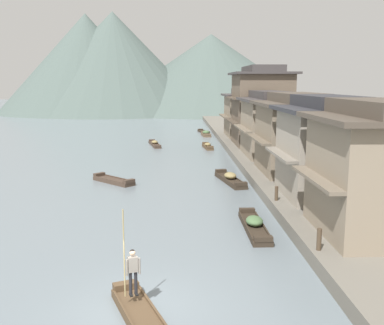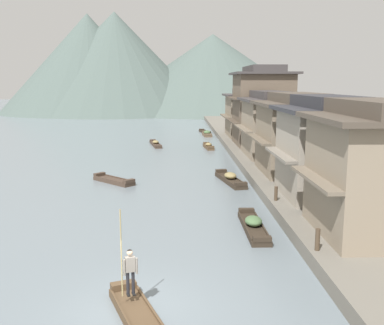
{
  "view_description": "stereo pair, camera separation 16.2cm",
  "coord_description": "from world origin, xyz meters",
  "px_view_note": "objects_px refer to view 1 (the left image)",
  "views": [
    {
      "loc": [
        1.39,
        -14.12,
        7.53
      ],
      "look_at": [
        2.51,
        17.91,
        1.81
      ],
      "focal_mm": 41.68,
      "sensor_mm": 36.0,
      "label": 1
    },
    {
      "loc": [
        1.55,
        -14.12,
        7.53
      ],
      "look_at": [
        2.51,
        17.91,
        1.81
      ],
      "focal_mm": 41.68,
      "sensor_mm": 36.0,
      "label": 2
    }
  ],
  "objects_px": {
    "mooring_post_dock_mid": "(276,193)",
    "house_waterfront_narrow": "(268,124)",
    "house_waterfront_nearest": "(377,169)",
    "house_waterfront_end": "(246,113)",
    "boat_moored_second": "(230,179)",
    "house_waterfront_tall": "(295,134)",
    "boat_midriver_upstream": "(114,181)",
    "boat_moored_far": "(208,146)",
    "boat_moored_third": "(254,225)",
    "boat_midriver_drifting": "(206,134)",
    "boat_moored_nearest": "(204,132)",
    "boatman_person": "(132,267)",
    "mooring_post_dock_near": "(319,239)",
    "boat_foreground_poled": "(142,317)",
    "house_waterfront_second": "(325,148)",
    "boat_upstream_distant": "(155,144)",
    "house_waterfront_far": "(261,106)"
  },
  "relations": [
    {
      "from": "mooring_post_dock_mid",
      "to": "house_waterfront_narrow",
      "type": "bearing_deg",
      "value": 80.48
    },
    {
      "from": "boat_moored_nearest",
      "to": "boat_moored_third",
      "type": "bearing_deg",
      "value": -90.21
    },
    {
      "from": "boat_moored_second",
      "to": "house_waterfront_second",
      "type": "relative_size",
      "value": 0.8
    },
    {
      "from": "boat_moored_far",
      "to": "house_waterfront_second",
      "type": "distance_m",
      "value": 25.95
    },
    {
      "from": "house_waterfront_second",
      "to": "mooring_post_dock_near",
      "type": "distance_m",
      "value": 9.81
    },
    {
      "from": "boat_upstream_distant",
      "to": "mooring_post_dock_near",
      "type": "relative_size",
      "value": 6.17
    },
    {
      "from": "house_waterfront_end",
      "to": "boat_moored_second",
      "type": "bearing_deg",
      "value": -101.34
    },
    {
      "from": "boat_moored_third",
      "to": "house_waterfront_end",
      "type": "distance_m",
      "value": 36.72
    },
    {
      "from": "boat_midriver_upstream",
      "to": "boat_moored_third",
      "type": "bearing_deg",
      "value": -52.4
    },
    {
      "from": "boat_foreground_poled",
      "to": "boat_upstream_distant",
      "type": "height_order",
      "value": "boat_upstream_distant"
    },
    {
      "from": "boat_moored_far",
      "to": "boat_midriver_drifting",
      "type": "height_order",
      "value": "boat_midriver_drifting"
    },
    {
      "from": "mooring_post_dock_mid",
      "to": "mooring_post_dock_near",
      "type": "bearing_deg",
      "value": -90.0
    },
    {
      "from": "boat_moored_third",
      "to": "house_waterfront_second",
      "type": "bearing_deg",
      "value": 41.04
    },
    {
      "from": "boat_moored_second",
      "to": "mooring_post_dock_mid",
      "type": "xyz_separation_m",
      "value": [
        1.78,
        -7.96,
        0.84
      ]
    },
    {
      "from": "boat_moored_nearest",
      "to": "boat_midriver_drifting",
      "type": "relative_size",
      "value": 1.11
    },
    {
      "from": "boat_moored_third",
      "to": "boat_midriver_upstream",
      "type": "relative_size",
      "value": 1.43
    },
    {
      "from": "house_waterfront_end",
      "to": "house_waterfront_tall",
      "type": "bearing_deg",
      "value": -89.88
    },
    {
      "from": "boat_moored_nearest",
      "to": "house_waterfront_tall",
      "type": "relative_size",
      "value": 0.54
    },
    {
      "from": "house_waterfront_second",
      "to": "boat_midriver_drifting",
      "type": "bearing_deg",
      "value": 97.18
    },
    {
      "from": "boat_moored_nearest",
      "to": "mooring_post_dock_near",
      "type": "height_order",
      "value": "mooring_post_dock_near"
    },
    {
      "from": "boatman_person",
      "to": "mooring_post_dock_near",
      "type": "height_order",
      "value": "boatman_person"
    },
    {
      "from": "house_waterfront_second",
      "to": "mooring_post_dock_near",
      "type": "bearing_deg",
      "value": -109.12
    },
    {
      "from": "boat_foreground_poled",
      "to": "house_waterfront_narrow",
      "type": "xyz_separation_m",
      "value": [
        9.84,
        28.97,
        3.5
      ]
    },
    {
      "from": "house_waterfront_nearest",
      "to": "house_waterfront_narrow",
      "type": "distance_m",
      "value": 22.65
    },
    {
      "from": "boatman_person",
      "to": "boat_upstream_distant",
      "type": "relative_size",
      "value": 0.53
    },
    {
      "from": "house_waterfront_narrow",
      "to": "mooring_post_dock_near",
      "type": "relative_size",
      "value": 8.79
    },
    {
      "from": "boat_upstream_distant",
      "to": "boat_moored_nearest",
      "type": "bearing_deg",
      "value": 63.85
    },
    {
      "from": "boat_foreground_poled",
      "to": "boat_midriver_drifting",
      "type": "height_order",
      "value": "boat_midriver_drifting"
    },
    {
      "from": "boatman_person",
      "to": "house_waterfront_nearest",
      "type": "bearing_deg",
      "value": 27.28
    },
    {
      "from": "house_waterfront_end",
      "to": "mooring_post_dock_near",
      "type": "xyz_separation_m",
      "value": [
        -3.21,
        -40.81,
        -2.53
      ]
    },
    {
      "from": "mooring_post_dock_near",
      "to": "house_waterfront_far",
      "type": "bearing_deg",
      "value": 83.58
    },
    {
      "from": "house_waterfront_second",
      "to": "mooring_post_dock_near",
      "type": "height_order",
      "value": "house_waterfront_second"
    },
    {
      "from": "boat_moored_second",
      "to": "boat_moored_far",
      "type": "relative_size",
      "value": 1.42
    },
    {
      "from": "boat_midriver_drifting",
      "to": "house_waterfront_tall",
      "type": "relative_size",
      "value": 0.49
    },
    {
      "from": "house_waterfront_tall",
      "to": "house_waterfront_narrow",
      "type": "xyz_separation_m",
      "value": [
        -0.46,
        8.25,
        -0.0
      ]
    },
    {
      "from": "boat_upstream_distant",
      "to": "house_waterfront_far",
      "type": "bearing_deg",
      "value": -18.23
    },
    {
      "from": "house_waterfront_nearest",
      "to": "house_waterfront_end",
      "type": "xyz_separation_m",
      "value": [
        0.03,
        38.77,
        -0.01
      ]
    },
    {
      "from": "boat_foreground_poled",
      "to": "boat_midriver_drifting",
      "type": "xyz_separation_m",
      "value": [
        5.41,
        50.77,
        0.14
      ]
    },
    {
      "from": "house_waterfront_second",
      "to": "house_waterfront_tall",
      "type": "height_order",
      "value": "same"
    },
    {
      "from": "boatman_person",
      "to": "boat_midriver_upstream",
      "type": "bearing_deg",
      "value": 99.71
    },
    {
      "from": "boat_foreground_poled",
      "to": "mooring_post_dock_near",
      "type": "height_order",
      "value": "mooring_post_dock_near"
    },
    {
      "from": "boat_foreground_poled",
      "to": "boat_moored_third",
      "type": "bearing_deg",
      "value": 59.89
    },
    {
      "from": "boat_foreground_poled",
      "to": "boat_moored_far",
      "type": "relative_size",
      "value": 1.14
    },
    {
      "from": "boat_moored_nearest",
      "to": "boat_upstream_distant",
      "type": "xyz_separation_m",
      "value": [
        -6.86,
        -13.97,
        0.05
      ]
    },
    {
      "from": "boat_foreground_poled",
      "to": "house_waterfront_end",
      "type": "height_order",
      "value": "house_waterfront_end"
    },
    {
      "from": "boat_moored_third",
      "to": "house_waterfront_nearest",
      "type": "relative_size",
      "value": 0.76
    },
    {
      "from": "boatman_person",
      "to": "boat_moored_second",
      "type": "height_order",
      "value": "boatman_person"
    },
    {
      "from": "boat_midriver_upstream",
      "to": "house_waterfront_nearest",
      "type": "xyz_separation_m",
      "value": [
        13.91,
        -14.06,
        3.51
      ]
    },
    {
      "from": "house_waterfront_second",
      "to": "boat_moored_second",
      "type": "bearing_deg",
      "value": 124.89
    },
    {
      "from": "boat_upstream_distant",
      "to": "boat_moored_second",
      "type": "bearing_deg",
      "value": -71.94
    }
  ]
}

